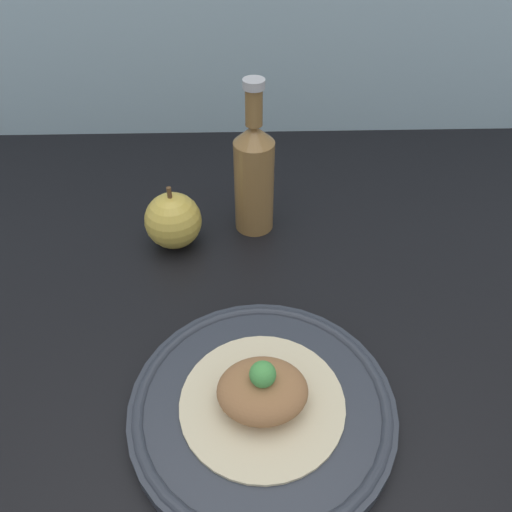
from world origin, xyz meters
TOP-DOWN VIEW (x-y plane):
  - ground_plane at (0.00, 0.00)cm, footprint 180.00×110.00cm
  - plate at (1.51, -13.46)cm, footprint 29.40×29.40cm
  - plated_food at (1.51, -13.46)cm, footprint 18.13×18.13cm
  - cider_bottle at (1.49, 20.47)cm, footprint 6.06×6.06cm
  - apple at (-10.83, 16.49)cm, footprint 8.61×8.61cm

SIDE VIEW (x-z plane):
  - ground_plane at x=0.00cm, z-range -4.00..0.00cm
  - plate at x=1.51cm, z-range 0.08..2.47cm
  - plated_food at x=1.51cm, z-range 0.59..7.45cm
  - apple at x=-10.83cm, z-range -0.82..9.44cm
  - cider_bottle at x=1.49cm, z-range -2.49..21.75cm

